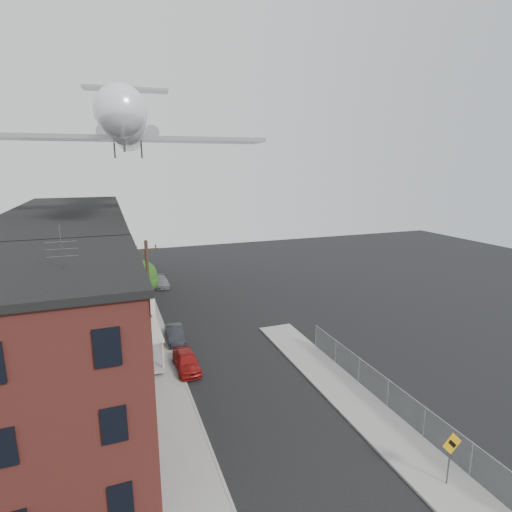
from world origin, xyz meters
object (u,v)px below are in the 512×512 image
Objects in this scene: car_mid at (175,334)px; car_far at (161,282)px; warning_sign at (451,450)px; airplane at (127,128)px; car_near at (186,361)px; utility_pole at (149,295)px; street_tree at (143,277)px.

car_far is at bearing 88.20° from car_mid.
airplane is (-11.46, 29.11, 16.04)m from warning_sign.
car_far is at bearing 86.97° from car_near.
utility_pole is (-11.20, 19.03, 2.79)m from warning_sign.
car_near is 21.72m from car_far.
street_tree reaches higher than car_mid.
street_tree reaches higher than car_near.
street_tree is at bearing 102.60° from car_mid.
airplane is (-3.31, -7.59, 17.32)m from car_far.
car_far is (1.05, 16.53, -0.04)m from car_mid.
car_mid is at bearing -79.22° from street_tree.
utility_pole is 2.23× the size of car_near.
car_far is (2.72, 7.75, -2.86)m from street_tree.
car_near is at bearing -88.18° from car_mid.
warning_sign is 22.25m from utility_pole.
utility_pole is 6.01m from car_near.
airplane is at bearing 91.47° from utility_pole.
warning_sign is at bearing -76.74° from car_far.
warning_sign reaches higher than car_near.
utility_pole reaches higher than warning_sign.
warning_sign is 35.15m from airplane.
warning_sign reaches higher than car_far.
airplane reaches higher than utility_pole.
warning_sign is 0.54× the size of street_tree.
airplane reaches higher than car_near.
street_tree is 0.18× the size of airplane.
warning_sign is 37.62m from car_far.
street_tree is at bearing 110.58° from warning_sign.
warning_sign is at bearing -58.75° from car_near.
car_mid is (1.67, -8.78, -2.81)m from street_tree.
car_mid is 0.95× the size of car_far.
warning_sign is 0.31× the size of utility_pole.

